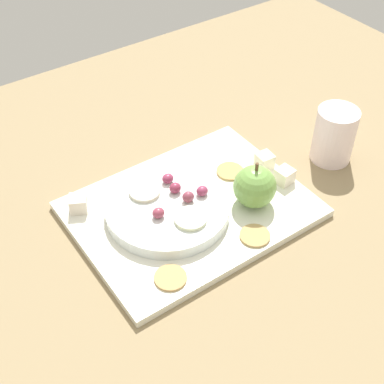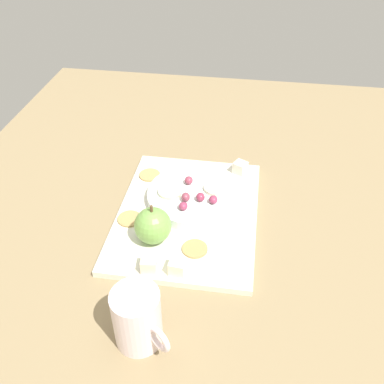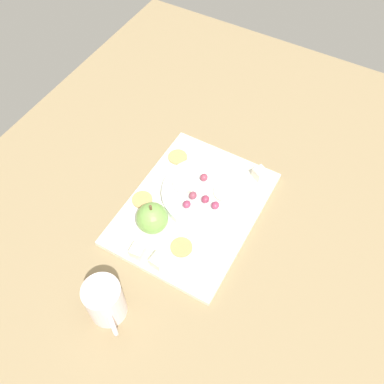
% 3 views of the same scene
% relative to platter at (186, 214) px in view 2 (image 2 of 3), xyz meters
% --- Properties ---
extents(table, '(1.34, 1.02, 0.04)m').
position_rel_platter_xyz_m(table, '(-0.03, -0.00, -0.03)').
color(table, '#8C7753').
rests_on(table, ground).
extents(platter, '(0.34, 0.26, 0.01)m').
position_rel_platter_xyz_m(platter, '(0.00, 0.00, 0.00)').
color(platter, silver).
rests_on(platter, table).
extents(serving_dish, '(0.18, 0.18, 0.02)m').
position_rel_platter_xyz_m(serving_dish, '(0.04, -0.01, 0.02)').
color(serving_dish, silver).
rests_on(serving_dish, platter).
extents(apple_whole, '(0.06, 0.06, 0.06)m').
position_rel_platter_xyz_m(apple_whole, '(-0.08, 0.04, 0.04)').
color(apple_whole, '#74A74B').
rests_on(apple_whole, platter).
extents(apple_stem, '(0.01, 0.01, 0.01)m').
position_rel_platter_xyz_m(apple_stem, '(-0.08, 0.04, 0.08)').
color(apple_stem, brown).
rests_on(apple_stem, apple_whole).
extents(cheese_cube_0, '(0.03, 0.03, 0.02)m').
position_rel_platter_xyz_m(cheese_cube_0, '(0.14, -0.09, 0.02)').
color(cheese_cube_0, silver).
rests_on(cheese_cube_0, platter).
extents(cheese_cube_1, '(0.03, 0.03, 0.02)m').
position_rel_platter_xyz_m(cheese_cube_1, '(-0.15, 0.03, 0.02)').
color(cheese_cube_1, '#F9EBCD').
rests_on(cheese_cube_1, platter).
extents(cheese_cube_2, '(0.03, 0.03, 0.02)m').
position_rel_platter_xyz_m(cheese_cube_2, '(-0.15, -0.01, 0.02)').
color(cheese_cube_2, white).
rests_on(cheese_cube_2, platter).
extents(cracker_0, '(0.04, 0.04, 0.00)m').
position_rel_platter_xyz_m(cracker_0, '(-0.04, 0.10, 0.01)').
color(cracker_0, tan).
rests_on(cracker_0, platter).
extents(cracker_1, '(0.04, 0.04, 0.00)m').
position_rel_platter_xyz_m(cracker_1, '(-0.10, -0.03, 0.01)').
color(cracker_1, tan).
rests_on(cracker_1, platter).
extents(cracker_2, '(0.04, 0.04, 0.00)m').
position_rel_platter_xyz_m(cracker_2, '(0.10, 0.09, 0.01)').
color(cracker_2, tan).
rests_on(cracker_2, platter).
extents(grape_0, '(0.02, 0.02, 0.01)m').
position_rel_platter_xyz_m(grape_0, '(-0.02, 0.00, 0.03)').
color(grape_0, '#933655').
rests_on(grape_0, serving_dish).
extents(grape_1, '(0.02, 0.02, 0.02)m').
position_rel_platter_xyz_m(grape_1, '(0.01, -0.03, 0.03)').
color(grape_1, '#8F314B').
rests_on(grape_1, serving_dish).
extents(grape_2, '(0.02, 0.02, 0.02)m').
position_rel_platter_xyz_m(grape_2, '(0.06, 0.00, 0.03)').
color(grape_2, '#963C50').
rests_on(grape_2, serving_dish).
extents(grape_3, '(0.02, 0.02, 0.02)m').
position_rel_platter_xyz_m(grape_3, '(0.01, 0.00, 0.03)').
color(grape_3, '#8A3D4E').
rests_on(grape_3, serving_dish).
extents(grape_4, '(0.02, 0.02, 0.01)m').
position_rel_platter_xyz_m(grape_4, '(0.01, -0.05, 0.03)').
color(grape_4, '#943553').
rests_on(grape_4, serving_dish).
extents(apple_slice_0, '(0.05, 0.05, 0.01)m').
position_rel_platter_xyz_m(apple_slice_0, '(0.05, -0.05, 0.03)').
color(apple_slice_0, beige).
rests_on(apple_slice_0, serving_dish).
extents(apple_slice_1, '(0.05, 0.05, 0.01)m').
position_rel_platter_xyz_m(apple_slice_1, '(0.03, 0.03, 0.03)').
color(apple_slice_1, beige).
rests_on(apple_slice_1, serving_dish).
extents(cup, '(0.08, 0.09, 0.09)m').
position_rel_platter_xyz_m(cup, '(-0.27, 0.02, 0.04)').
color(cup, white).
rests_on(cup, table).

